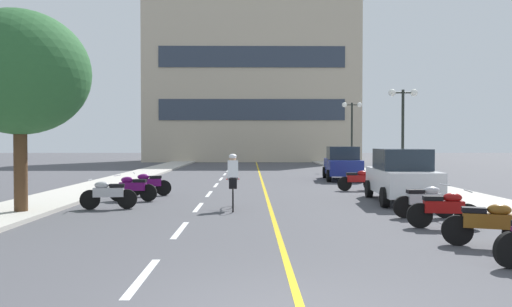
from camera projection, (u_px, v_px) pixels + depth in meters
name	position (u px, v px, depth m)	size (l,w,h in m)	color
ground_plane	(257.00, 180.00, 26.44)	(140.00, 140.00, 0.00)	#47474C
curb_left	(136.00, 176.00, 29.35)	(2.40, 72.00, 0.12)	#B7B2A8
curb_right	(376.00, 175.00, 29.53)	(2.40, 72.00, 0.12)	#B7B2A8
lane_dash_0	(143.00, 277.00, 7.42)	(0.14, 2.20, 0.01)	silver
lane_dash_1	(180.00, 230.00, 11.42)	(0.14, 2.20, 0.01)	silver
lane_dash_2	(198.00, 207.00, 15.42)	(0.14, 2.20, 0.01)	silver
lane_dash_3	(209.00, 194.00, 19.42)	(0.14, 2.20, 0.01)	silver
lane_dash_4	(216.00, 185.00, 23.42)	(0.14, 2.20, 0.01)	silver
lane_dash_5	(221.00, 179.00, 27.42)	(0.14, 2.20, 0.01)	silver
lane_dash_6	(225.00, 174.00, 31.42)	(0.14, 2.20, 0.01)	silver
lane_dash_7	(228.00, 171.00, 35.42)	(0.14, 2.20, 0.01)	silver
lane_dash_8	(230.00, 168.00, 39.41)	(0.14, 2.20, 0.01)	silver
lane_dash_9	(232.00, 165.00, 43.41)	(0.14, 2.20, 0.01)	silver
lane_dash_10	(233.00, 164.00, 47.41)	(0.14, 2.20, 0.01)	silver
lane_dash_11	(235.00, 162.00, 51.41)	(0.14, 2.20, 0.01)	silver
centre_line_yellow	(261.00, 176.00, 29.44)	(0.12, 66.00, 0.01)	gold
office_building	(252.00, 79.00, 53.72)	(22.73, 7.11, 18.03)	#BCAD93
roadside_tree	(20.00, 73.00, 13.65)	(3.84, 3.84, 5.60)	#4C331E
street_lamp_mid	(403.00, 113.00, 24.47)	(1.46, 0.36, 4.58)	black
street_lamp_far	(352.00, 120.00, 35.53)	(1.46, 0.36, 4.83)	black
parked_car_near	(401.00, 175.00, 16.72)	(2.14, 4.30, 1.82)	black
parked_car_mid	(342.00, 163.00, 26.67)	(2.17, 4.31, 1.82)	black
motorcycle_1	(488.00, 223.00, 9.52)	(1.64, 0.78, 0.92)	black
motorcycle_2	(444.00, 209.00, 11.59)	(1.70, 0.60, 0.92)	black
motorcycle_3	(425.00, 201.00, 13.22)	(1.70, 0.60, 0.92)	black
motorcycle_4	(108.00, 194.00, 14.98)	(1.70, 0.60, 0.92)	black
motorcycle_5	(133.00, 188.00, 16.99)	(1.70, 0.60, 0.92)	black
motorcycle_6	(148.00, 184.00, 18.61)	(1.65, 0.76, 0.92)	black
motorcycle_7	(358.00, 180.00, 20.66)	(1.70, 0.60, 0.92)	black
cyclist_rider	(233.00, 180.00, 14.96)	(0.42, 1.77, 1.71)	black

